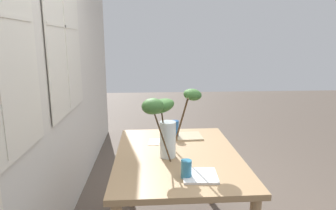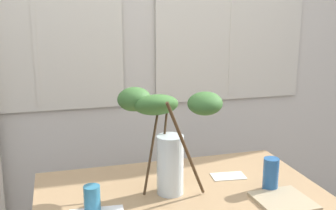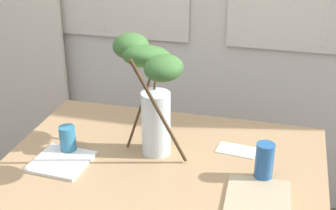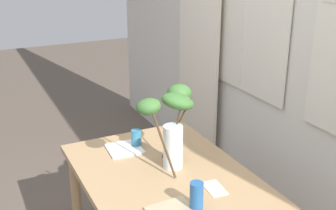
{
  "view_description": "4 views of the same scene",
  "coord_description": "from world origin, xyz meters",
  "px_view_note": "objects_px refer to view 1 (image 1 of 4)",
  "views": [
    {
      "loc": [
        -2.02,
        0.21,
        1.56
      ],
      "look_at": [
        -0.12,
        0.08,
        1.15
      ],
      "focal_mm": 30.98,
      "sensor_mm": 36.0,
      "label": 1
    },
    {
      "loc": [
        -0.5,
        -1.51,
        1.54
      ],
      "look_at": [
        -0.06,
        0.07,
        1.15
      ],
      "focal_mm": 43.72,
      "sensor_mm": 36.0,
      "label": 2
    },
    {
      "loc": [
        0.43,
        -1.56,
        1.76
      ],
      "look_at": [
        0.01,
        0.05,
        0.98
      ],
      "focal_mm": 51.77,
      "sensor_mm": 36.0,
      "label": 3
    },
    {
      "loc": [
        1.96,
        -0.94,
        1.99
      ],
      "look_at": [
        -0.09,
        0.06,
        1.13
      ],
      "focal_mm": 46.15,
      "sensor_mm": 36.0,
      "label": 4
    }
  ],
  "objects_px": {
    "drinking_glass_blue_right": "(175,129)",
    "plate_square_right": "(189,136)",
    "vase_with_branches": "(166,119)",
    "drinking_glass_blue_left": "(186,169)",
    "dining_table": "(177,166)",
    "plate_square_left": "(200,176)"
  },
  "relations": [
    {
      "from": "drinking_glass_blue_right",
      "to": "plate_square_right",
      "type": "bearing_deg",
      "value": -92.69
    },
    {
      "from": "vase_with_branches",
      "to": "plate_square_right",
      "type": "bearing_deg",
      "value": -26.12
    },
    {
      "from": "drinking_glass_blue_left",
      "to": "drinking_glass_blue_right",
      "type": "xyz_separation_m",
      "value": [
        0.78,
        -0.0,
        0.02
      ]
    },
    {
      "from": "plate_square_right",
      "to": "drinking_glass_blue_right",
      "type": "bearing_deg",
      "value": 87.31
    },
    {
      "from": "dining_table",
      "to": "drinking_glass_blue_left",
      "type": "bearing_deg",
      "value": -177.87
    },
    {
      "from": "drinking_glass_blue_left",
      "to": "plate_square_right",
      "type": "xyz_separation_m",
      "value": [
        0.77,
        -0.12,
        -0.05
      ]
    },
    {
      "from": "vase_with_branches",
      "to": "plate_square_left",
      "type": "bearing_deg",
      "value": -148.5
    },
    {
      "from": "dining_table",
      "to": "plate_square_right",
      "type": "bearing_deg",
      "value": -19.82
    },
    {
      "from": "plate_square_left",
      "to": "vase_with_branches",
      "type": "bearing_deg",
      "value": 31.5
    },
    {
      "from": "vase_with_branches",
      "to": "plate_square_right",
      "type": "distance_m",
      "value": 0.58
    },
    {
      "from": "dining_table",
      "to": "vase_with_branches",
      "type": "distance_m",
      "value": 0.4
    },
    {
      "from": "vase_with_branches",
      "to": "drinking_glass_blue_right",
      "type": "relative_size",
      "value": 3.35
    },
    {
      "from": "drinking_glass_blue_right",
      "to": "plate_square_right",
      "type": "relative_size",
      "value": 0.66
    },
    {
      "from": "plate_square_left",
      "to": "dining_table",
      "type": "bearing_deg",
      "value": 14.83
    },
    {
      "from": "drinking_glass_blue_left",
      "to": "dining_table",
      "type": "bearing_deg",
      "value": 2.13
    },
    {
      "from": "drinking_glass_blue_right",
      "to": "plate_square_left",
      "type": "height_order",
      "value": "drinking_glass_blue_right"
    },
    {
      "from": "drinking_glass_blue_right",
      "to": "dining_table",
      "type": "bearing_deg",
      "value": 177.81
    },
    {
      "from": "drinking_glass_blue_left",
      "to": "drinking_glass_blue_right",
      "type": "distance_m",
      "value": 0.78
    },
    {
      "from": "vase_with_branches",
      "to": "plate_square_left",
      "type": "relative_size",
      "value": 2.33
    },
    {
      "from": "vase_with_branches",
      "to": "plate_square_left",
      "type": "xyz_separation_m",
      "value": [
        -0.31,
        -0.19,
        -0.28
      ]
    },
    {
      "from": "dining_table",
      "to": "drinking_glass_blue_right",
      "type": "bearing_deg",
      "value": -2.19
    },
    {
      "from": "drinking_glass_blue_left",
      "to": "plate_square_right",
      "type": "relative_size",
      "value": 0.51
    }
  ]
}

